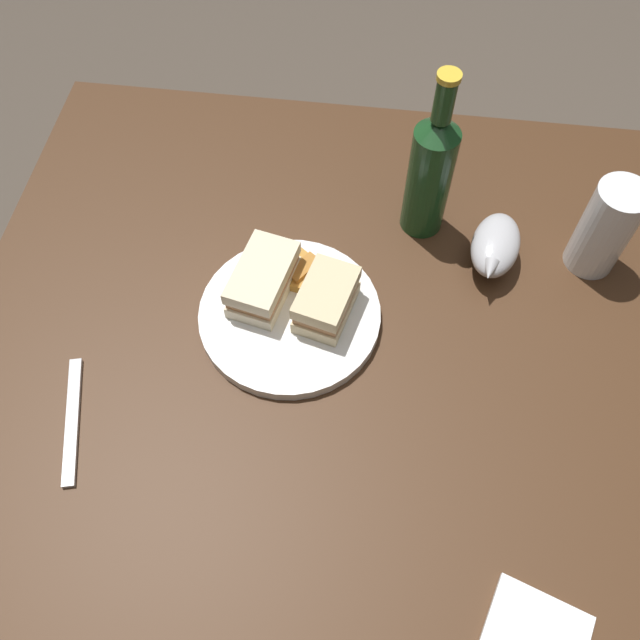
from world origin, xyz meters
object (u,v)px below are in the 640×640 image
(sandwich_half_left, at_px, (326,300))
(cider_bottle, at_px, (430,172))
(pint_glass, at_px, (603,232))
(gravy_boat, at_px, (495,246))
(sandwich_half_right, at_px, (263,280))
(napkin, at_px, (536,634))
(fork, at_px, (72,420))
(plate, at_px, (290,315))

(sandwich_half_left, bearing_deg, cider_bottle, 56.87)
(pint_glass, xyz_separation_m, gravy_boat, (-0.15, -0.02, -0.03))
(sandwich_half_right, xyz_separation_m, cider_bottle, (0.22, 0.17, 0.07))
(napkin, bearing_deg, cider_bottle, 105.18)
(sandwich_half_right, bearing_deg, gravy_boat, 17.93)
(pint_glass, bearing_deg, napkin, -100.46)
(sandwich_half_right, distance_m, fork, 0.32)
(plate, height_order, sandwich_half_right, sandwich_half_right)
(sandwich_half_left, height_order, cider_bottle, cider_bottle)
(plate, relative_size, fork, 1.44)
(pint_glass, relative_size, napkin, 1.38)
(gravy_boat, relative_size, fork, 0.76)
(plate, distance_m, cider_bottle, 0.29)
(sandwich_half_left, height_order, pint_glass, pint_glass)
(sandwich_half_right, height_order, pint_glass, pint_glass)
(cider_bottle, distance_m, napkin, 0.61)
(sandwich_half_right, relative_size, gravy_boat, 0.98)
(cider_bottle, bearing_deg, plate, -131.39)
(plate, xyz_separation_m, sandwich_half_right, (-0.04, 0.03, 0.04))
(cider_bottle, relative_size, fork, 1.56)
(sandwich_half_right, bearing_deg, pint_glass, 15.13)
(plate, xyz_separation_m, fork, (-0.26, -0.19, -0.01))
(plate, xyz_separation_m, pint_glass, (0.43, 0.16, 0.06))
(plate, relative_size, sandwich_half_left, 2.26)
(plate, xyz_separation_m, cider_bottle, (0.18, 0.20, 0.10))
(fork, bearing_deg, sandwich_half_left, -71.87)
(plate, height_order, gravy_boat, gravy_boat)
(cider_bottle, xyz_separation_m, fork, (-0.44, -0.39, -0.11))
(sandwich_half_right, distance_m, cider_bottle, 0.29)
(napkin, bearing_deg, sandwich_half_right, 132.71)
(napkin, relative_size, fork, 0.61)
(plate, relative_size, gravy_boat, 1.90)
(sandwich_half_left, distance_m, fork, 0.37)
(cider_bottle, height_order, fork, cider_bottle)
(cider_bottle, xyz_separation_m, napkin, (0.16, -0.58, -0.11))
(pint_glass, distance_m, gravy_boat, 0.15)
(plate, xyz_separation_m, gravy_boat, (0.29, 0.14, 0.03))
(plate, distance_m, pint_glass, 0.46)
(fork, bearing_deg, plate, -68.11)
(plate, relative_size, sandwich_half_right, 1.94)
(plate, height_order, fork, plate)
(sandwich_half_right, relative_size, fork, 0.74)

